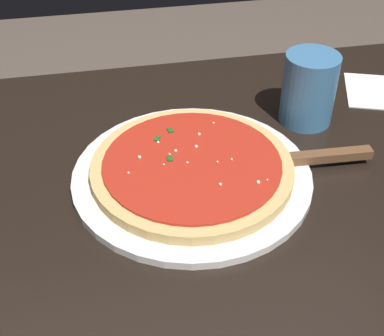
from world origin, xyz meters
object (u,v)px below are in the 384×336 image
Objects in this scene: pizza at (192,167)px; serving_plate at (192,176)px; napkin_folded_right at (383,92)px; pizza_server at (303,159)px; cup_tall_drink at (309,89)px.

serving_plate is at bearing -72.09° from pizza.
napkin_folded_right is (0.39, 0.17, -0.00)m from serving_plate.
pizza reaches higher than pizza_server.
cup_tall_drink reaches higher than serving_plate.
serving_plate is 1.56× the size of pizza_server.
serving_plate is 2.66× the size of napkin_folded_right.
pizza is 2.47× the size of cup_tall_drink.
napkin_folded_right is at bearing 18.16° from cup_tall_drink.
serving_plate reaches higher than napkin_folded_right.
cup_tall_drink is 0.91× the size of napkin_folded_right.
serving_plate is at bearing -151.62° from cup_tall_drink.
pizza_server is 1.71× the size of napkin_folded_right.
pizza reaches higher than napkin_folded_right.
pizza reaches higher than serving_plate.
pizza_server is 0.14m from cup_tall_drink.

